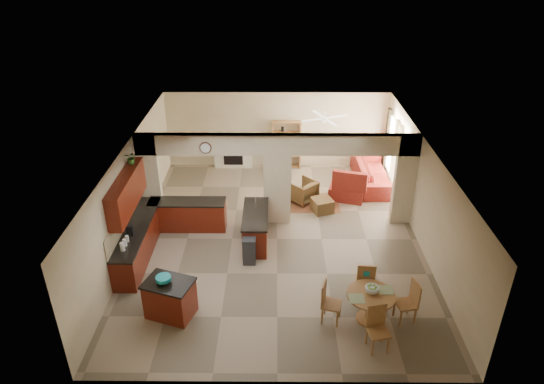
{
  "coord_description": "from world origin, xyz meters",
  "views": [
    {
      "loc": [
        -0.06,
        -11.57,
        7.72
      ],
      "look_at": [
        -0.14,
        0.3,
        1.36
      ],
      "focal_mm": 32.0,
      "sensor_mm": 36.0,
      "label": 1
    }
  ],
  "objects_px": {
    "dining_table": "(370,303)",
    "kitchen_island": "(170,298)",
    "sofa": "(372,173)",
    "armchair": "(303,191)"
  },
  "relations": [
    {
      "from": "kitchen_island",
      "to": "dining_table",
      "type": "xyz_separation_m",
      "value": [
        4.47,
        -0.15,
        0.03
      ]
    },
    {
      "from": "kitchen_island",
      "to": "sofa",
      "type": "xyz_separation_m",
      "value": [
        5.72,
        6.64,
        -0.06
      ]
    },
    {
      "from": "kitchen_island",
      "to": "sofa",
      "type": "distance_m",
      "value": 8.76
    },
    {
      "from": "dining_table",
      "to": "armchair",
      "type": "distance_m",
      "value": 5.64
    },
    {
      "from": "sofa",
      "to": "armchair",
      "type": "xyz_separation_m",
      "value": [
        -2.46,
        -1.28,
        -0.04
      ]
    },
    {
      "from": "dining_table",
      "to": "kitchen_island",
      "type": "bearing_deg",
      "value": 178.03
    },
    {
      "from": "kitchen_island",
      "to": "armchair",
      "type": "relative_size",
      "value": 1.58
    },
    {
      "from": "dining_table",
      "to": "sofa",
      "type": "relative_size",
      "value": 0.39
    },
    {
      "from": "dining_table",
      "to": "sofa",
      "type": "height_order",
      "value": "sofa"
    },
    {
      "from": "dining_table",
      "to": "sofa",
      "type": "distance_m",
      "value": 6.9
    }
  ]
}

